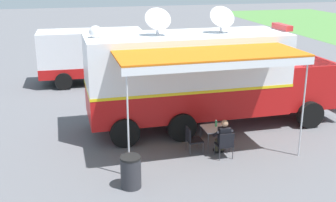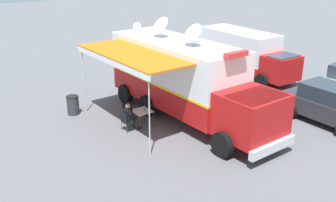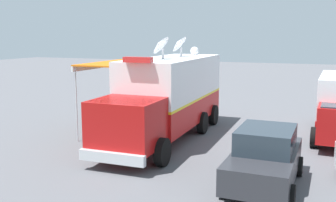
{
  "view_description": "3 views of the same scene",
  "coord_description": "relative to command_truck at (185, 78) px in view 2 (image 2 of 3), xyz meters",
  "views": [
    {
      "loc": [
        14.2,
        -4.2,
        5.77
      ],
      "look_at": [
        0.69,
        -0.87,
        1.29
      ],
      "focal_mm": 44.87,
      "sensor_mm": 36.0,
      "label": 1
    },
    {
      "loc": [
        10.4,
        13.66,
        7.19
      ],
      "look_at": [
        0.91,
        0.65,
        1.0
      ],
      "focal_mm": 41.23,
      "sensor_mm": 36.0,
      "label": 2
    },
    {
      "loc": [
        -6.43,
        16.62,
        4.49
      ],
      "look_at": [
        0.05,
        0.51,
        1.6
      ],
      "focal_mm": 42.35,
      "sensor_mm": 36.0,
      "label": 3
    }
  ],
  "objects": [
    {
      "name": "command_truck",
      "position": [
        0.0,
        0.0,
        0.0
      ],
      "size": [
        4.97,
        9.53,
        4.53
      ],
      "color": "#B71414",
      "rests_on": "ground"
    },
    {
      "name": "seated_responder",
      "position": [
        2.73,
        -0.34,
        -1.3
      ],
      "size": [
        0.66,
        0.56,
        1.25
      ],
      "color": "black",
      "rests_on": "ground"
    },
    {
      "name": "folding_chair_beside_table",
      "position": [
        2.27,
        -1.23,
        -1.43
      ],
      "size": [
        0.49,
        0.49,
        0.87
      ],
      "color": "black",
      "rests_on": "ground"
    },
    {
      "name": "car_far_corner",
      "position": [
        -4.89,
        4.2,
        -1.07
      ],
      "size": [
        2.06,
        4.22,
        1.76
      ],
      "color": "#2D2D33",
      "rests_on": "ground"
    },
    {
      "name": "support_truck",
      "position": [
        -7.25,
        -3.18,
        -0.56
      ],
      "size": [
        2.5,
        6.86,
        2.7
      ],
      "color": "white",
      "rests_on": "ground"
    },
    {
      "name": "folding_chair_at_table",
      "position": [
        2.91,
        -0.34,
        -1.43
      ],
      "size": [
        0.49,
        0.49,
        0.87
      ],
      "color": "black",
      "rests_on": "ground"
    },
    {
      "name": "water_bottle",
      "position": [
        2.0,
        -0.31,
        -1.11
      ],
      "size": [
        0.07,
        0.07,
        0.22
      ],
      "color": "#3F9959",
      "rests_on": "folding_table"
    },
    {
      "name": "folding_table",
      "position": [
        2.12,
        -0.38,
        -1.27
      ],
      "size": [
        0.81,
        0.81,
        0.73
      ],
      "color": "silver",
      "rests_on": "ground"
    },
    {
      "name": "lot_stripe",
      "position": [
        -3.94,
        -1.08,
        -1.94
      ],
      "size": [
        0.19,
        4.8,
        0.01
      ],
      "primitive_type": "cube",
      "rotation": [
        0.0,
        0.0,
        0.02
      ],
      "color": "silver",
      "rests_on": "ground"
    },
    {
      "name": "trash_bin",
      "position": [
        4.01,
        -3.48,
        -1.49
      ],
      "size": [
        0.57,
        0.57,
        0.91
      ],
      "color": "#2D2D33",
      "rests_on": "ground"
    },
    {
      "name": "ground_plane",
      "position": [
        -0.02,
        -0.75,
        -1.95
      ],
      "size": [
        100.0,
        100.0,
        0.0
      ],
      "primitive_type": "plane",
      "color": "#5B5B60"
    }
  ]
}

